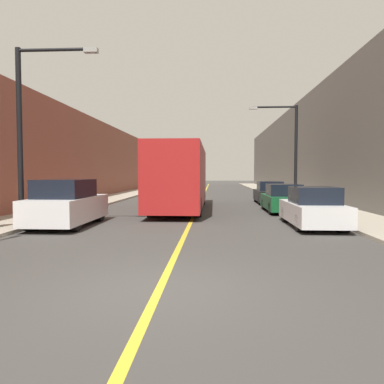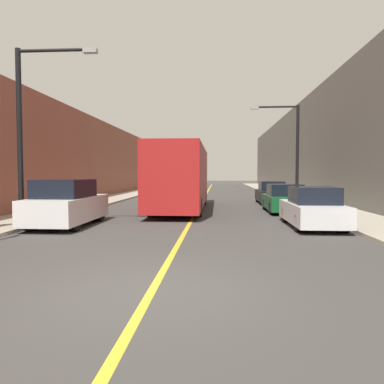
{
  "view_description": "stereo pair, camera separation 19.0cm",
  "coord_description": "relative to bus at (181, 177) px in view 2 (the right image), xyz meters",
  "views": [
    {
      "loc": [
        0.97,
        -6.51,
        2.07
      ],
      "look_at": [
        -0.02,
        10.45,
        1.22
      ],
      "focal_mm": 35.0,
      "sensor_mm": 36.0,
      "label": 1
    },
    {
      "loc": [
        1.16,
        -6.49,
        2.07
      ],
      "look_at": [
        -0.02,
        10.45,
        1.22
      ],
      "focal_mm": 35.0,
      "sensor_mm": 36.0,
      "label": 2
    }
  ],
  "objects": [
    {
      "name": "car_right_near",
      "position": [
        5.7,
        -6.52,
        -1.18
      ],
      "size": [
        1.81,
        4.3,
        1.56
      ],
      "color": "silver",
      "rests_on": "ground"
    },
    {
      "name": "sidewalk_right",
      "position": [
        8.21,
        15.38,
        -1.82
      ],
      "size": [
        2.83,
        72.0,
        0.12
      ],
      "primitive_type": "cube",
      "color": "#A89E8C",
      "rests_on": "ground"
    },
    {
      "name": "car_right_far",
      "position": [
        5.7,
        4.75,
        -1.19
      ],
      "size": [
        1.77,
        4.21,
        1.53
      ],
      "color": "black",
      "rests_on": "ground"
    },
    {
      "name": "ground_plane",
      "position": [
        0.91,
        -14.62,
        -1.88
      ],
      "size": [
        200.0,
        200.0,
        0.0
      ],
      "primitive_type": "plane",
      "color": "#3F3D3A"
    },
    {
      "name": "street_lamp_left",
      "position": [
        -4.94,
        -7.65,
        2.08
      ],
      "size": [
        3.07,
        0.24,
        6.53
      ],
      "color": "black",
      "rests_on": "sidewalk_left"
    },
    {
      "name": "bus",
      "position": [
        0.0,
        0.0,
        0.0
      ],
      "size": [
        2.6,
        11.15,
        3.53
      ],
      "color": "#AD1E1E",
      "rests_on": "ground"
    },
    {
      "name": "road_center_line",
      "position": [
        0.91,
        15.38,
        -1.88
      ],
      "size": [
        0.16,
        72.0,
        0.01
      ],
      "primitive_type": "cube",
      "color": "gold",
      "rests_on": "ground"
    },
    {
      "name": "street_lamp_right",
      "position": [
        6.76,
        3.1,
        1.94
      ],
      "size": [
        3.07,
        0.24,
        6.26
      ],
      "color": "black",
      "rests_on": "sidewalk_right"
    },
    {
      "name": "car_right_mid",
      "position": [
        5.58,
        -0.97,
        -1.2
      ],
      "size": [
        1.86,
        4.29,
        1.51
      ],
      "color": "#145128",
      "rests_on": "ground"
    },
    {
      "name": "building_row_right",
      "position": [
        11.63,
        15.38,
        2.47
      ],
      "size": [
        4.0,
        72.0,
        8.69
      ],
      "primitive_type": "cube",
      "color": "#66605B",
      "rests_on": "ground"
    },
    {
      "name": "sidewalk_left",
      "position": [
        -6.39,
        15.38,
        -1.82
      ],
      "size": [
        2.83,
        72.0,
        0.12
      ],
      "primitive_type": "cube",
      "color": "#A89E8C",
      "rests_on": "ground"
    },
    {
      "name": "parked_suv_left",
      "position": [
        -3.88,
        -6.8,
        -1.03
      ],
      "size": [
        1.94,
        4.56,
        1.84
      ],
      "color": "silver",
      "rests_on": "ground"
    },
    {
      "name": "building_row_left",
      "position": [
        -9.8,
        15.38,
        1.41
      ],
      "size": [
        4.0,
        72.0,
        6.57
      ],
      "primitive_type": "cube",
      "color": "brown",
      "rests_on": "ground"
    }
  ]
}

